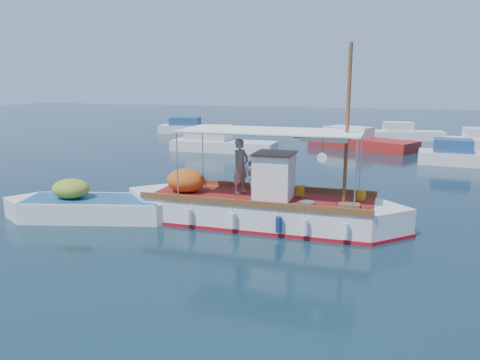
% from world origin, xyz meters
% --- Properties ---
extents(ground, '(160.00, 160.00, 0.00)m').
position_xyz_m(ground, '(0.00, 0.00, 0.00)').
color(ground, black).
rests_on(ground, ground).
extents(fishing_caique, '(10.90, 3.19, 6.65)m').
position_xyz_m(fishing_caique, '(-0.38, -0.22, 0.59)').
color(fishing_caique, white).
rests_on(fishing_caique, ground).
extents(dinghy, '(6.92, 3.41, 1.76)m').
position_xyz_m(dinghy, '(-6.53, -1.68, 0.37)').
color(dinghy, white).
rests_on(dinghy, ground).
extents(bg_boat_nw, '(7.91, 2.45, 1.80)m').
position_xyz_m(bg_boat_nw, '(-8.30, 16.47, 0.49)').
color(bg_boat_nw, silver).
rests_on(bg_boat_nw, ground).
extents(bg_boat_n, '(8.83, 6.34, 1.80)m').
position_xyz_m(bg_boat_n, '(1.43, 21.73, 0.49)').
color(bg_boat_n, maroon).
rests_on(bg_boat_n, ground).
extents(bg_boat_ne, '(5.84, 2.53, 1.80)m').
position_xyz_m(bg_boat_ne, '(8.40, 15.91, 0.49)').
color(bg_boat_ne, silver).
rests_on(bg_boat_ne, ground).
extents(bg_boat_far_w, '(7.70, 3.85, 1.80)m').
position_xyz_m(bg_boat_far_w, '(-15.55, 27.59, 0.49)').
color(bg_boat_far_w, silver).
rests_on(bg_boat_far_w, ground).
extents(bg_boat_far_n, '(6.44, 3.29, 1.80)m').
position_xyz_m(bg_boat_far_n, '(5.02, 28.44, 0.49)').
color(bg_boat_far_n, silver).
rests_on(bg_boat_far_n, ground).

